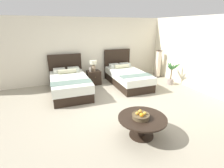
# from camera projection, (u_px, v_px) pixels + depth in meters

# --- Properties ---
(ground_plane) EXTENTS (9.97, 9.39, 0.02)m
(ground_plane) POSITION_uv_depth(u_px,v_px,m) (120.00, 108.00, 4.73)
(ground_plane) COLOR #A69D87
(wall_back) EXTENTS (9.97, 0.12, 2.50)m
(wall_back) POSITION_uv_depth(u_px,v_px,m) (90.00, 50.00, 6.84)
(wall_back) COLOR silver
(wall_back) RESTS_ON ground
(wall_side_right) EXTENTS (0.12, 4.99, 2.50)m
(wall_side_right) POSITION_uv_depth(u_px,v_px,m) (199.00, 54.00, 5.80)
(wall_side_right) COLOR #EDE3C8
(wall_side_right) RESTS_ON ground
(bed_near_window) EXTENTS (1.28, 2.19, 1.17)m
(bed_near_window) POSITION_uv_depth(u_px,v_px,m) (69.00, 84.00, 5.72)
(bed_near_window) COLOR black
(bed_near_window) RESTS_ON ground
(bed_near_corner) EXTENTS (1.20, 2.26, 1.24)m
(bed_near_corner) POSITION_uv_depth(u_px,v_px,m) (127.00, 77.00, 6.52)
(bed_near_corner) COLOR black
(bed_near_corner) RESTS_ON ground
(nightstand) EXTENTS (0.49, 0.44, 0.53)m
(nightstand) POSITION_uv_depth(u_px,v_px,m) (94.00, 78.00, 6.57)
(nightstand) COLOR black
(nightstand) RESTS_ON ground
(table_lamp) EXTENTS (0.27, 0.27, 0.41)m
(table_lamp) POSITION_uv_depth(u_px,v_px,m) (93.00, 65.00, 6.42)
(table_lamp) COLOR tan
(table_lamp) RESTS_ON nightstand
(vase) EXTENTS (0.08, 0.08, 0.16)m
(vase) POSITION_uv_depth(u_px,v_px,m) (90.00, 70.00, 6.37)
(vase) COLOR silver
(vase) RESTS_ON nightstand
(coffee_table) EXTENTS (0.99, 0.99, 0.43)m
(coffee_table) POSITION_uv_depth(u_px,v_px,m) (142.00, 122.00, 3.44)
(coffee_table) COLOR black
(coffee_table) RESTS_ON ground
(fruit_bowl) EXTENTS (0.35, 0.35, 0.16)m
(fruit_bowl) POSITION_uv_depth(u_px,v_px,m) (141.00, 116.00, 3.35)
(fruit_bowl) COLOR brown
(fruit_bowl) RESTS_ON coffee_table
(floor_lamp_corner) EXTENTS (0.20, 0.20, 1.18)m
(floor_lamp_corner) POSITION_uv_depth(u_px,v_px,m) (158.00, 64.00, 7.39)
(floor_lamp_corner) COLOR #30221B
(floor_lamp_corner) RESTS_ON ground
(potted_palm) EXTENTS (0.58, 0.52, 0.86)m
(potted_palm) POSITION_uv_depth(u_px,v_px,m) (171.00, 76.00, 6.53)
(potted_palm) COLOR gray
(potted_palm) RESTS_ON ground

